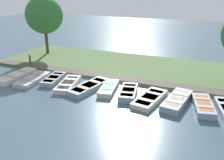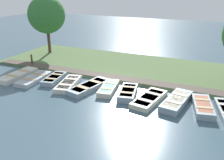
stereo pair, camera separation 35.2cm
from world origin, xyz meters
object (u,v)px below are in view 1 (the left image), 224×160
(rowboat_0, at_px, (17,76))
(rowboat_4, at_px, (89,87))
(rowboat_3, at_px, (68,84))
(park_tree_far_left, at_px, (44,15))
(rowboat_8, at_px, (177,100))
(rowboat_9, at_px, (203,105))
(mooring_post_near, at_px, (30,61))
(rowboat_5, at_px, (109,88))
(rowboat_6, at_px, (128,92))
(rowboat_7, at_px, (150,99))
(rowboat_2, at_px, (53,79))
(rowboat_1, at_px, (33,79))

(rowboat_0, distance_m, rowboat_4, 6.40)
(rowboat_3, height_order, park_tree_far_left, park_tree_far_left)
(rowboat_8, relative_size, park_tree_far_left, 0.58)
(rowboat_4, xyz_separation_m, rowboat_9, (0.04, 7.75, 0.02))
(rowboat_0, bearing_deg, mooring_post_near, -160.55)
(rowboat_5, relative_size, rowboat_6, 1.03)
(rowboat_7, xyz_separation_m, rowboat_8, (-0.29, 1.68, 0.05))
(rowboat_6, xyz_separation_m, park_tree_far_left, (-6.73, -11.44, 3.90))
(rowboat_0, relative_size, rowboat_5, 1.23)
(rowboat_8, bearing_deg, rowboat_9, 95.13)
(rowboat_3, height_order, rowboat_6, rowboat_6)
(rowboat_5, height_order, rowboat_6, rowboat_6)
(rowboat_6, bearing_deg, rowboat_2, -103.88)
(rowboat_8, bearing_deg, rowboat_3, -79.90)
(rowboat_7, bearing_deg, park_tree_far_left, -108.53)
(rowboat_5, relative_size, park_tree_far_left, 0.48)
(rowboat_4, distance_m, rowboat_6, 2.94)
(rowboat_8, bearing_deg, rowboat_7, -71.40)
(rowboat_2, height_order, rowboat_6, rowboat_6)
(rowboat_9, height_order, park_tree_far_left, park_tree_far_left)
(park_tree_far_left, bearing_deg, rowboat_3, 44.60)
(rowboat_0, xyz_separation_m, rowboat_7, (-0.01, 10.90, -0.04))
(rowboat_5, height_order, rowboat_8, rowboat_8)
(rowboat_6, height_order, rowboat_8, rowboat_6)
(rowboat_6, bearing_deg, rowboat_4, -100.51)
(rowboat_2, height_order, park_tree_far_left, park_tree_far_left)
(rowboat_1, xyz_separation_m, rowboat_8, (-0.34, 10.94, 0.04))
(rowboat_3, relative_size, rowboat_4, 0.89)
(rowboat_3, height_order, rowboat_8, rowboat_8)
(rowboat_0, relative_size, rowboat_3, 1.07)
(park_tree_far_left, bearing_deg, rowboat_9, 67.24)
(rowboat_1, relative_size, rowboat_2, 1.22)
(rowboat_0, height_order, rowboat_7, rowboat_0)
(rowboat_1, xyz_separation_m, rowboat_5, (-0.56, 6.15, 0.02))
(rowboat_3, distance_m, rowboat_9, 9.44)
(rowboat_8, distance_m, park_tree_far_left, 16.62)
(rowboat_8, bearing_deg, rowboat_4, -80.74)
(rowboat_0, height_order, rowboat_4, rowboat_0)
(rowboat_2, distance_m, rowboat_4, 3.28)
(rowboat_9, bearing_deg, park_tree_far_left, -125.16)
(rowboat_0, height_order, rowboat_3, rowboat_0)
(rowboat_2, xyz_separation_m, rowboat_3, (0.44, 1.59, -0.01))
(rowboat_4, bearing_deg, rowboat_7, 100.08)
(rowboat_0, distance_m, rowboat_3, 4.71)
(rowboat_7, xyz_separation_m, rowboat_9, (-0.20, 3.25, 0.05))
(rowboat_5, relative_size, rowboat_7, 0.86)
(rowboat_2, relative_size, rowboat_5, 0.95)
(rowboat_4, xyz_separation_m, park_tree_far_left, (-6.78, -8.50, 3.94))
(rowboat_9, height_order, mooring_post_near, mooring_post_near)
(rowboat_6, bearing_deg, rowboat_8, 78.73)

